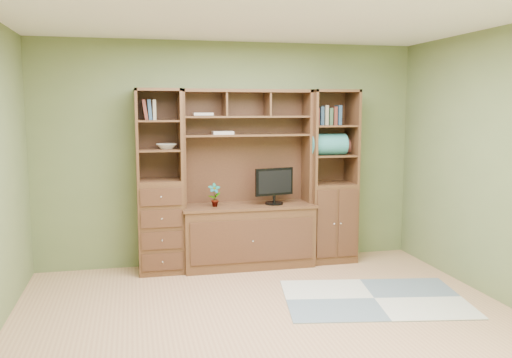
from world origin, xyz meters
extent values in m
cube|color=tan|center=(0.00, 0.00, 0.00)|extent=(4.60, 4.10, 0.04)
cube|color=white|center=(0.00, 0.00, 2.60)|extent=(4.60, 4.10, 0.04)
cube|color=#647445|center=(0.00, 2.00, 1.30)|extent=(4.50, 0.04, 2.60)
cube|color=#647445|center=(0.00, -2.00, 1.30)|extent=(4.50, 0.04, 2.60)
cube|color=#647445|center=(2.25, 0.00, 1.30)|extent=(0.04, 4.00, 2.60)
cube|color=#4C2E1A|center=(0.15, 1.73, 1.02)|extent=(1.54, 0.53, 2.05)
cube|color=#4C2E1A|center=(-0.85, 1.77, 1.02)|extent=(0.50, 0.45, 2.05)
cube|color=#4C2E1A|center=(1.18, 1.77, 1.02)|extent=(0.55, 0.45, 2.05)
cube|color=#9BA0A0|center=(1.11, 0.38, 0.01)|extent=(1.89, 1.42, 0.01)
cube|color=black|center=(0.46, 1.70, 1.02)|extent=(0.51, 0.31, 0.58)
imported|color=#9B5F34|center=(-0.24, 1.70, 0.86)|extent=(0.14, 0.10, 0.27)
cube|color=#B6A79B|center=(-0.12, 1.82, 1.56)|extent=(0.23, 0.17, 0.04)
imported|color=beige|center=(-0.76, 1.77, 1.42)|extent=(0.23, 0.23, 0.06)
cube|color=#2D7877|center=(1.11, 1.73, 1.41)|extent=(0.43, 0.25, 0.25)
cube|color=brown|center=(1.32, 1.85, 1.38)|extent=(0.33, 0.18, 0.18)
camera|label=1|loc=(-1.13, -4.29, 1.85)|focal=38.00mm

